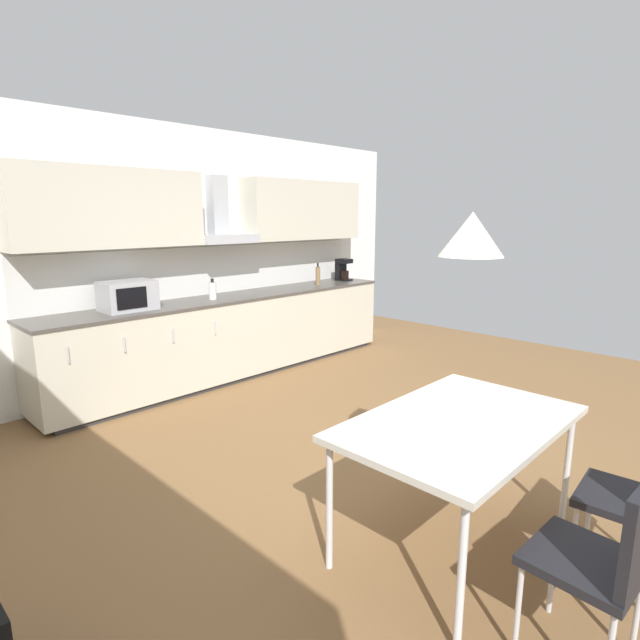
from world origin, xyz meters
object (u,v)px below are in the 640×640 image
(dining_table, at_px, (460,428))
(pendant_lamp, at_px, (472,234))
(microwave, at_px, (128,296))
(bottle_white, at_px, (213,291))
(coffee_maker, at_px, (343,270))
(bottle_brown, at_px, (318,276))
(chair_near_left, at_px, (608,553))

(dining_table, distance_m, pendant_lamp, 1.02)
(microwave, bearing_deg, pendant_lamp, -86.40)
(dining_table, bearing_deg, bottle_white, 78.06)
(dining_table, bearing_deg, coffee_maker, 49.66)
(microwave, xyz_separation_m, coffee_maker, (3.12, 0.03, 0.01))
(bottle_brown, distance_m, dining_table, 4.08)
(bottle_white, bearing_deg, bottle_brown, -0.24)
(microwave, bearing_deg, dining_table, -86.40)
(pendant_lamp, bearing_deg, coffee_maker, 49.66)
(bottle_brown, relative_size, dining_table, 0.21)
(microwave, relative_size, pendant_lamp, 1.50)
(coffee_maker, distance_m, pendant_lamp, 4.53)
(bottle_brown, distance_m, chair_near_left, 4.94)
(bottle_brown, xyz_separation_m, chair_near_left, (-2.64, -4.15, -0.51))
(microwave, bearing_deg, bottle_white, -3.09)
(microwave, distance_m, chair_near_left, 4.24)
(microwave, distance_m, coffee_maker, 3.12)
(dining_table, relative_size, chair_near_left, 1.57)
(bottle_brown, bearing_deg, dining_table, -124.86)
(bottle_brown, bearing_deg, bottle_white, 179.76)
(bottle_white, xyz_separation_m, dining_table, (-0.71, -3.34, -0.32))
(chair_near_left, bearing_deg, pendant_lamp, 68.93)
(bottle_brown, bearing_deg, pendant_lamp, -124.86)
(microwave, xyz_separation_m, dining_table, (0.21, -3.39, -0.37))
(microwave, height_order, bottle_white, microwave)
(coffee_maker, height_order, bottle_white, coffee_maker)
(coffee_maker, bearing_deg, bottle_white, -178.02)
(bottle_brown, relative_size, pendant_lamp, 0.89)
(bottle_brown, height_order, pendant_lamp, pendant_lamp)
(coffee_maker, xyz_separation_m, bottle_brown, (-0.58, -0.08, -0.03))
(coffee_maker, relative_size, dining_table, 0.22)
(microwave, bearing_deg, chair_near_left, -91.35)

